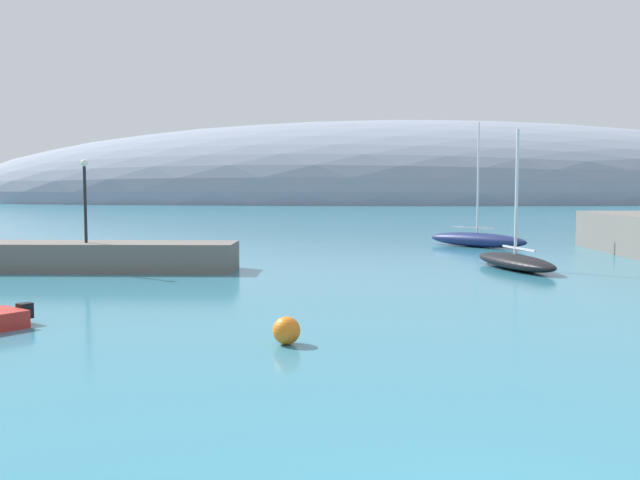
# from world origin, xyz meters

# --- Properties ---
(distant_ridge) EXTENTS (252.51, 83.41, 43.71)m
(distant_ridge) POSITION_xyz_m (21.18, 185.39, 0.00)
(distant_ridge) COLOR gray
(distant_ridge) RESTS_ON ground
(sailboat_navy_outer_mooring) EXTENTS (6.85, 6.68, 9.04)m
(sailboat_navy_outer_mooring) POSITION_xyz_m (8.95, 43.24, 0.57)
(sailboat_navy_outer_mooring) COLOR navy
(sailboat_navy_outer_mooring) RESTS_ON water
(sailboat_black_end_of_line) EXTENTS (3.80, 7.55, 7.49)m
(sailboat_black_end_of_line) POSITION_xyz_m (8.09, 29.72, 0.46)
(sailboat_black_end_of_line) COLOR black
(sailboat_black_end_of_line) RESTS_ON water
(mooring_buoy_orange) EXTENTS (0.80, 0.80, 0.80)m
(mooring_buoy_orange) POSITION_xyz_m (-3.26, 11.75, 0.40)
(mooring_buoy_orange) COLOR orange
(mooring_buoy_orange) RESTS_ON water
(harbor_lamp_post) EXTENTS (0.36, 0.36, 4.35)m
(harbor_lamp_post) POSITION_xyz_m (-14.69, 28.64, 4.18)
(harbor_lamp_post) COLOR black
(harbor_lamp_post) RESTS_ON breakwater_rocks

